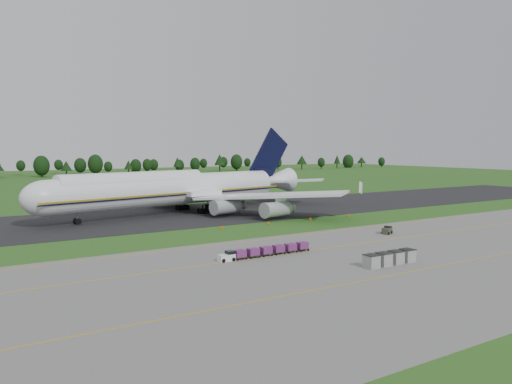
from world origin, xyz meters
TOP-DOWN VIEW (x-y plane):
  - ground at (0.00, 0.00)m, footprint 600.00×600.00m
  - apron at (0.00, -34.00)m, footprint 300.00×52.00m
  - taxiway at (0.00, 28.00)m, footprint 300.00×40.00m
  - apron_markings at (0.00, -26.98)m, footprint 300.00×30.20m
  - tree_line at (-7.89, 220.37)m, footprint 521.08×21.59m
  - aircraft at (-1.94, 31.54)m, footprint 80.08×76.28m
  - baggage_train at (-9.95, -21.47)m, footprint 16.02×1.45m
  - utility_cart at (20.68, -17.58)m, footprint 2.49×1.99m
  - uld_row at (2.13, -35.71)m, footprint 9.09×1.89m
  - edge_markers at (13.59, 4.53)m, footprint 34.94×0.30m

SIDE VIEW (x-z plane):
  - ground at x=0.00m, z-range 0.00..0.00m
  - apron at x=0.00m, z-range 0.00..0.06m
  - taxiway at x=0.00m, z-range 0.00..0.08m
  - apron_markings at x=0.00m, z-range 0.06..0.07m
  - edge_markers at x=13.59m, z-range -0.03..0.57m
  - utility_cart at x=20.68m, z-range 0.05..1.24m
  - baggage_train at x=-9.95m, z-range 0.12..1.52m
  - uld_row at x=2.13m, z-range 0.07..1.93m
  - tree_line at x=-7.89m, z-range 0.14..12.07m
  - aircraft at x=-1.94m, z-range -4.81..17.60m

